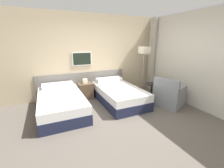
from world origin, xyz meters
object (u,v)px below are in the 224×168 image
(bed_near_window, at_px, (118,94))
(armchair, at_px, (169,96))
(bed_near_door, at_px, (61,103))
(side_table, at_px, (152,89))
(nightstand, at_px, (86,90))
(floor_lamp, at_px, (144,53))

(bed_near_window, height_order, armchair, armchair)
(bed_near_door, relative_size, side_table, 3.56)
(nightstand, bearing_deg, floor_lamp, -8.58)
(armchair, bearing_deg, bed_near_window, 32.81)
(floor_lamp, relative_size, armchair, 1.69)
(bed_near_door, height_order, armchair, armchair)
(nightstand, relative_size, armchair, 0.67)
(armchair, bearing_deg, bed_near_door, 51.29)
(bed_near_window, bearing_deg, bed_near_door, 180.00)
(bed_near_window, height_order, nightstand, nightstand)
(bed_near_door, height_order, nightstand, nightstand)
(bed_near_door, xyz_separation_m, bed_near_window, (1.70, 0.00, 0.00))
(bed_near_window, xyz_separation_m, side_table, (1.01, -0.34, 0.13))
(floor_lamp, bearing_deg, bed_near_window, -160.41)
(bed_near_door, height_order, floor_lamp, floor_lamp)
(nightstand, bearing_deg, bed_near_door, -139.35)
(nightstand, xyz_separation_m, side_table, (1.86, -1.07, 0.12))
(bed_near_door, bearing_deg, side_table, -7.07)
(bed_near_door, distance_m, side_table, 2.73)
(floor_lamp, bearing_deg, armchair, -87.79)
(side_table, bearing_deg, nightstand, 150.15)
(floor_lamp, bearing_deg, side_table, -103.36)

